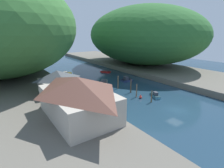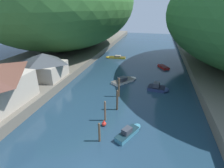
{
  "view_description": "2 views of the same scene",
  "coord_description": "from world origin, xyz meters",
  "px_view_note": "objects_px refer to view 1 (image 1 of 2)",
  "views": [
    {
      "loc": [
        -27.0,
        -17.67,
        13.95
      ],
      "look_at": [
        -1.65,
        18.6,
        0.86
      ],
      "focal_mm": 28.0,
      "sensor_mm": 36.0,
      "label": 1
    },
    {
      "loc": [
        4.37,
        -9.69,
        14.45
      ],
      "look_at": [
        -2.9,
        18.74,
        1.24
      ],
      "focal_mm": 28.0,
      "sensor_mm": 36.0,
      "label": 2
    }
  ],
  "objects_px": {
    "channel_buoy_near": "(141,97)",
    "person_by_boathouse": "(72,87)",
    "boat_mid_channel": "(104,82)",
    "boat_white_cruiser": "(127,80)",
    "boathouse_shed": "(58,81)",
    "boat_cabin_cruiser": "(155,95)",
    "person_on_quay": "(68,83)",
    "boat_far_upstream": "(105,72)",
    "boat_small_dinghy": "(63,74)",
    "waterfront_building": "(78,96)"
  },
  "relations": [
    {
      "from": "channel_buoy_near",
      "to": "person_by_boathouse",
      "type": "distance_m",
      "value": 15.19
    },
    {
      "from": "boat_mid_channel",
      "to": "boat_white_cruiser",
      "type": "distance_m",
      "value": 7.16
    },
    {
      "from": "boathouse_shed",
      "to": "boat_mid_channel",
      "type": "distance_m",
      "value": 16.14
    },
    {
      "from": "boathouse_shed",
      "to": "boat_cabin_cruiser",
      "type": "relative_size",
      "value": 1.69
    },
    {
      "from": "boat_white_cruiser",
      "to": "person_by_boathouse",
      "type": "height_order",
      "value": "person_by_boathouse"
    },
    {
      "from": "channel_buoy_near",
      "to": "person_on_quay",
      "type": "xyz_separation_m",
      "value": [
        -11.5,
        12.55,
        2.18
      ]
    },
    {
      "from": "boat_mid_channel",
      "to": "boat_cabin_cruiser",
      "type": "bearing_deg",
      "value": -40.26
    },
    {
      "from": "boat_mid_channel",
      "to": "channel_buoy_near",
      "type": "xyz_separation_m",
      "value": [
        -0.01,
        -15.06,
        -0.0
      ]
    },
    {
      "from": "boat_far_upstream",
      "to": "boathouse_shed",
      "type": "bearing_deg",
      "value": -173.23
    },
    {
      "from": "boat_far_upstream",
      "to": "boat_small_dinghy",
      "type": "bearing_deg",
      "value": 128.42
    },
    {
      "from": "person_by_boathouse",
      "to": "boat_far_upstream",
      "type": "bearing_deg",
      "value": -28.0
    },
    {
      "from": "waterfront_building",
      "to": "boat_white_cruiser",
      "type": "distance_m",
      "value": 27.9
    },
    {
      "from": "boat_mid_channel",
      "to": "boat_white_cruiser",
      "type": "xyz_separation_m",
      "value": [
        6.77,
        -2.33,
        0.08
      ]
    },
    {
      "from": "boathouse_shed",
      "to": "boat_cabin_cruiser",
      "type": "bearing_deg",
      "value": -30.23
    },
    {
      "from": "channel_buoy_near",
      "to": "person_by_boathouse",
      "type": "bearing_deg",
      "value": 143.41
    },
    {
      "from": "boat_mid_channel",
      "to": "boathouse_shed",
      "type": "bearing_deg",
      "value": -123.1
    },
    {
      "from": "person_by_boathouse",
      "to": "boathouse_shed",
      "type": "bearing_deg",
      "value": 93.32
    },
    {
      "from": "boat_far_upstream",
      "to": "boat_white_cruiser",
      "type": "bearing_deg",
      "value": -123.42
    },
    {
      "from": "boat_cabin_cruiser",
      "to": "person_on_quay",
      "type": "xyz_separation_m",
      "value": [
        -15.01,
        13.42,
        2.13
      ]
    },
    {
      "from": "boat_mid_channel",
      "to": "boat_small_dinghy",
      "type": "bearing_deg",
      "value": 146.94
    },
    {
      "from": "person_on_quay",
      "to": "boat_far_upstream",
      "type": "bearing_deg",
      "value": -49.74
    },
    {
      "from": "boat_white_cruiser",
      "to": "person_on_quay",
      "type": "relative_size",
      "value": 2.4
    },
    {
      "from": "boat_far_upstream",
      "to": "boat_mid_channel",
      "type": "bearing_deg",
      "value": -153.61
    },
    {
      "from": "waterfront_building",
      "to": "person_by_boathouse",
      "type": "xyz_separation_m",
      "value": [
        3.82,
        11.89,
        -2.26
      ]
    },
    {
      "from": "boat_white_cruiser",
      "to": "boat_cabin_cruiser",
      "type": "bearing_deg",
      "value": -6.36
    },
    {
      "from": "boathouse_shed",
      "to": "person_on_quay",
      "type": "bearing_deg",
      "value": 39.9
    },
    {
      "from": "boat_mid_channel",
      "to": "person_by_boathouse",
      "type": "xyz_separation_m",
      "value": [
        -12.09,
        -6.09,
        2.17
      ]
    },
    {
      "from": "boathouse_shed",
      "to": "boat_small_dinghy",
      "type": "distance_m",
      "value": 24.1
    },
    {
      "from": "boat_white_cruiser",
      "to": "person_on_quay",
      "type": "xyz_separation_m",
      "value": [
        -18.28,
        -0.18,
        2.09
      ]
    },
    {
      "from": "boathouse_shed",
      "to": "boat_far_upstream",
      "type": "relative_size",
      "value": 1.72
    },
    {
      "from": "boat_cabin_cruiser",
      "to": "person_on_quay",
      "type": "height_order",
      "value": "person_on_quay"
    },
    {
      "from": "boat_small_dinghy",
      "to": "waterfront_building",
      "type": "bearing_deg",
      "value": 159.55
    },
    {
      "from": "boat_far_upstream",
      "to": "boat_white_cruiser",
      "type": "height_order",
      "value": "boat_white_cruiser"
    },
    {
      "from": "boat_cabin_cruiser",
      "to": "person_on_quay",
      "type": "distance_m",
      "value": 20.25
    },
    {
      "from": "channel_buoy_near",
      "to": "person_on_quay",
      "type": "bearing_deg",
      "value": 132.49
    },
    {
      "from": "boat_far_upstream",
      "to": "person_by_boathouse",
      "type": "xyz_separation_m",
      "value": [
        -19.72,
        -17.51,
        2.28
      ]
    },
    {
      "from": "waterfront_building",
      "to": "boat_small_dinghy",
      "type": "height_order",
      "value": "waterfront_building"
    },
    {
      "from": "boathouse_shed",
      "to": "boat_white_cruiser",
      "type": "height_order",
      "value": "boathouse_shed"
    },
    {
      "from": "boat_mid_channel",
      "to": "waterfront_building",
      "type": "bearing_deg",
      "value": -94.14
    },
    {
      "from": "boat_small_dinghy",
      "to": "channel_buoy_near",
      "type": "relative_size",
      "value": 6.73
    },
    {
      "from": "boat_cabin_cruiser",
      "to": "boat_small_dinghy",
      "type": "relative_size",
      "value": 0.72
    },
    {
      "from": "boat_far_upstream",
      "to": "boat_mid_channel",
      "type": "distance_m",
      "value": 13.73
    },
    {
      "from": "boathouse_shed",
      "to": "channel_buoy_near",
      "type": "bearing_deg",
      "value": -33.52
    },
    {
      "from": "waterfront_building",
      "to": "boathouse_shed",
      "type": "relative_size",
      "value": 1.89
    },
    {
      "from": "boat_cabin_cruiser",
      "to": "boat_small_dinghy",
      "type": "distance_m",
      "value": 34.12
    },
    {
      "from": "person_by_boathouse",
      "to": "boat_small_dinghy",
      "type": "bearing_deg",
      "value": 5.54
    },
    {
      "from": "boat_cabin_cruiser",
      "to": "boat_mid_channel",
      "type": "relative_size",
      "value": 0.75
    },
    {
      "from": "boathouse_shed",
      "to": "channel_buoy_near",
      "type": "xyz_separation_m",
      "value": [
        14.79,
        -9.8,
        -3.7
      ]
    },
    {
      "from": "waterfront_building",
      "to": "boat_far_upstream",
      "type": "relative_size",
      "value": 3.25
    },
    {
      "from": "person_on_quay",
      "to": "person_by_boathouse",
      "type": "relative_size",
      "value": 1.0
    }
  ]
}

